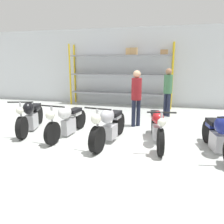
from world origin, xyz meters
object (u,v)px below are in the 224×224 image
Objects in this scene: person_near_rack at (168,88)px; motorcycle_black at (31,116)px; motorcycle_red at (157,126)px; person_browsing at (136,94)px; motorcycle_white at (67,120)px; shelving_rack at (121,73)px; motorcycle_blue at (219,135)px; motorcycle_silver at (109,125)px.

motorcycle_black is at bearing -8.97° from person_near_rack.
person_browsing is (-0.74, 1.41, 0.59)m from motorcycle_red.
person_near_rack reaches higher than motorcycle_black.
motorcycle_black reaches higher than motorcycle_white.
shelving_rack is 5.20m from motorcycle_red.
motorcycle_white is at bearing 4.20° from person_near_rack.
person_near_rack reaches higher than person_browsing.
shelving_rack reaches higher than motorcycle_black.
motorcycle_black is 0.99× the size of motorcycle_white.
motorcycle_black is at bearing -104.70° from motorcycle_blue.
motorcycle_white is 3.85m from motorcycle_blue.
motorcycle_silver is at bearing 85.90° from motorcycle_white.
motorcycle_blue reaches higher than motorcycle_white.
shelving_rack is 2.37× the size of motorcycle_silver.
shelving_rack is 2.49× the size of motorcycle_blue.
person_near_rack is at bearing -170.27° from motorcycle_blue.
motorcycle_white is at bearing 88.77° from person_browsing.
motorcycle_blue is (3.30, -5.02, -1.12)m from shelving_rack.
person_near_rack is (2.13, -1.64, -0.48)m from shelving_rack.
motorcycle_silver is 3.66m from person_near_rack.
motorcycle_silver reaches higher than motorcycle_blue.
motorcycle_silver is 1.14× the size of person_browsing.
person_near_rack is at bearing 110.06° from motorcycle_black.
motorcycle_blue reaches higher than motorcycle_red.
motorcycle_white is at bearing -103.37° from motorcycle_blue.
motorcycle_silver is (1.25, -0.21, -0.00)m from motorcycle_white.
motorcycle_red is 3.13m from person_near_rack.
person_browsing is at bearing -70.32° from shelving_rack.
motorcycle_red is 1.18× the size of person_browsing.
motorcycle_silver reaches higher than motorcycle_red.
motorcycle_blue is at bearing -170.44° from person_browsing.
motorcycle_black is at bearing -93.88° from motorcycle_white.
motorcycle_white is 1.15× the size of person_browsing.
motorcycle_white is 2.45m from motorcycle_red.
motorcycle_black is 0.97× the size of motorcycle_red.
motorcycle_blue is at bearing -56.64° from shelving_rack.
motorcycle_silver is at bearing 21.78° from person_near_rack.
shelving_rack is 2.74m from person_near_rack.
motorcycle_silver is 2.58m from motorcycle_blue.
motorcycle_silver is 1.05× the size of motorcycle_blue.
motorcycle_blue is (1.39, -0.31, -0.02)m from motorcycle_red.
shelving_rack is at bearing -82.74° from person_near_rack.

